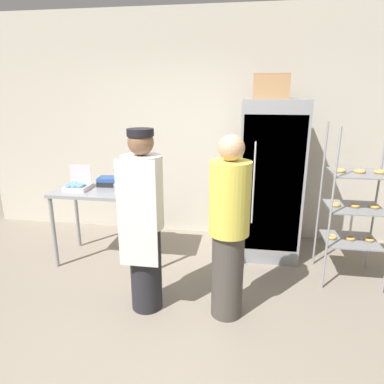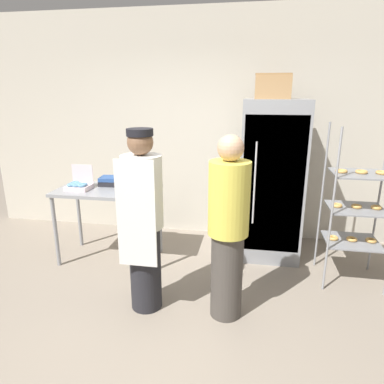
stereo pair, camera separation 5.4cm
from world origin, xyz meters
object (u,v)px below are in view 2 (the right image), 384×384
Objects in this scene: refrigerator at (271,181)px; person_customer at (228,229)px; cardboard_storage_box at (273,87)px; baking_rack at (356,208)px; blender_pitcher at (120,181)px; person_baker at (143,220)px; binder_stack at (113,181)px; donut_box at (79,185)px.

refrigerator reaches higher than person_customer.
baking_rack is at bearing -31.73° from cardboard_storage_box.
person_baker is (0.53, -0.84, -0.12)m from blender_pitcher.
refrigerator is 6.08× the size of binder_stack.
person_customer is at bearing -104.77° from cardboard_storage_box.
blender_pitcher is at bearing -48.78° from binder_stack.
donut_box is at bearing 155.93° from person_customer.
donut_box is 1.29m from person_baker.
refrigerator reaches higher than binder_stack.
blender_pitcher is at bearing 4.84° from donut_box.
baking_rack is 0.99× the size of person_baker.
person_baker reaches higher than binder_stack.
cardboard_storage_box is at bearing 51.47° from person_baker.
donut_box is 0.16× the size of person_baker.
donut_box is (-2.17, -0.51, -0.01)m from refrigerator.
refrigerator is at bearing 8.40° from binder_stack.
baking_rack is at bearing -4.17° from binder_stack.
baking_rack is at bearing 33.77° from person_customer.
refrigerator is at bearing -55.94° from cardboard_storage_box.
person_baker is 1.02× the size of person_customer.
refrigerator is at bearing 48.73° from person_baker.
person_customer is at bearing -146.23° from baking_rack.
baking_rack is 4.15× the size of cardboard_storage_box.
cardboard_storage_box is (-0.05, 0.07, 1.06)m from refrigerator.
person_customer reaches higher than binder_stack.
donut_box is 0.39m from binder_stack.
baking_rack is at bearing 0.84° from donut_box.
person_baker is at bearing -38.01° from donut_box.
person_baker is (-1.10, -1.38, -1.13)m from cardboard_storage_box.
cardboard_storage_box is at bearing 15.47° from donut_box.
blender_pitcher is at bearing -161.55° from cardboard_storage_box.
donut_box is 0.87× the size of binder_stack.
person_baker reaches higher than baking_rack.
donut_box reaches higher than binder_stack.
blender_pitcher is 1.53m from person_customer.
refrigerator is 1.75m from blender_pitcher.
donut_box is at bearing -142.28° from binder_stack.
blender_pitcher reaches higher than binder_stack.
baking_rack is 3.00m from donut_box.
refrigerator reaches higher than blender_pitcher.
binder_stack is at bearing 37.72° from donut_box.
blender_pitcher is 1.00m from person_baker.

